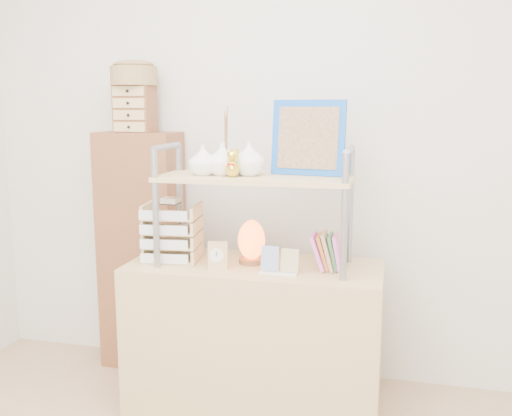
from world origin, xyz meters
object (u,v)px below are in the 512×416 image
Objects in this scene: cabinet at (142,251)px; salt_lamp at (251,241)px; letter_tray at (172,235)px; desk at (255,339)px.

cabinet is 0.83m from salt_lamp.
salt_lamp is (0.73, -0.35, 0.18)m from cabinet.
cabinet reaches higher than letter_tray.
cabinet reaches higher than desk.
desk is 0.48m from salt_lamp.
cabinet is 4.40× the size of letter_tray.
cabinet is at bearing 132.23° from letter_tray.
cabinet is 6.42× the size of salt_lamp.
cabinet is (-0.75, 0.37, 0.30)m from desk.
desk is at bearing 0.64° from letter_tray.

